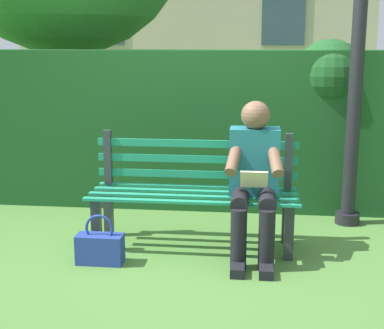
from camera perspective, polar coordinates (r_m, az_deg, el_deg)
ground at (r=4.48m, az=0.15°, el=-8.47°), size 60.00×60.00×0.00m
park_bench at (r=4.42m, az=0.27°, el=-2.66°), size 1.64×0.52×0.90m
person_seated at (r=4.18m, az=6.43°, el=-1.15°), size 0.44×0.73×1.18m
hedge_backdrop at (r=5.58m, az=-0.47°, el=4.32°), size 4.64×0.82×1.64m
handbag at (r=4.18m, az=-9.49°, el=-8.46°), size 0.34×0.15×0.38m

